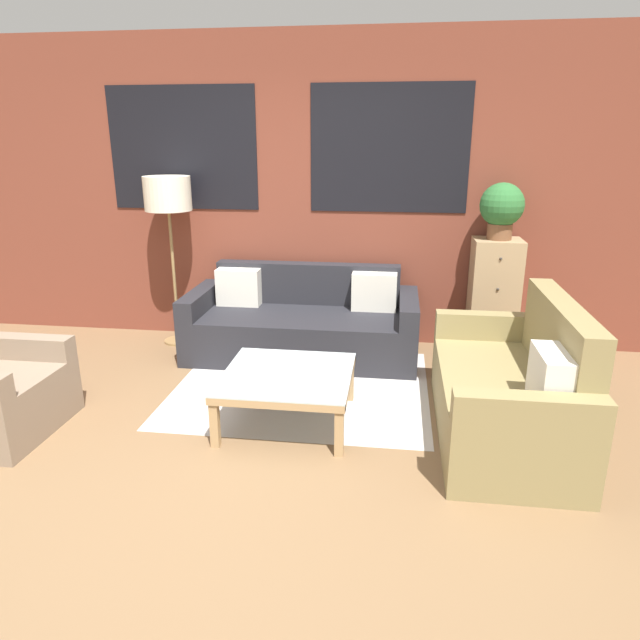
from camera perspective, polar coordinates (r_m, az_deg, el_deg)
The scene contains 9 objects.
ground_plane at distance 3.60m, azimuth -10.71°, elevation -14.25°, with size 16.00×16.00×0.00m, color brown.
wall_back_brick at distance 5.45m, azimuth -3.48°, elevation 12.61°, with size 8.40×0.09×2.80m.
rug at distance 4.57m, azimuth -1.82°, elevation -6.68°, with size 1.98×1.72×0.00m.
couch_dark at distance 5.16m, azimuth -1.71°, elevation -0.48°, with size 2.04×0.88×0.78m.
settee_vintage at distance 3.94m, azimuth 18.55°, elevation -6.89°, with size 0.80×1.61×0.92m.
coffee_table at distance 3.92m, azimuth -3.26°, elevation -6.02°, with size 0.87×0.87×0.37m.
floor_lamp at distance 5.43m, azimuth -14.97°, elevation 11.58°, with size 0.42×0.42×1.57m.
drawer_cabinet at distance 5.31m, azimuth 16.92°, elevation 2.10°, with size 0.41×0.38×1.06m.
potted_plant at distance 5.17m, azimuth 17.71°, elevation 10.66°, with size 0.37×0.37×0.48m.
Camera 1 is at (1.04, -2.89, 1.89)m, focal length 32.00 mm.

